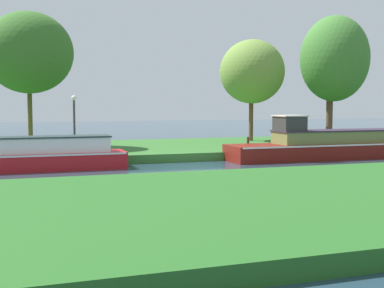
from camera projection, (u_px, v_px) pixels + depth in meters
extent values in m
plane|color=#243B4C|center=(205.00, 167.00, 22.18)|extent=(120.00, 120.00, 0.00)
cube|color=#306628|center=(161.00, 149.00, 28.76)|extent=(72.00, 10.00, 0.40)
cube|color=#255C20|center=(325.00, 198.00, 13.68)|extent=(72.00, 10.00, 0.40)
cube|color=maroon|center=(323.00, 151.00, 25.43)|extent=(9.79, 2.11, 0.77)
cube|color=white|center=(323.00, 144.00, 25.41)|extent=(9.60, 2.14, 0.07)
cube|color=olive|center=(339.00, 137.00, 25.68)|extent=(6.71, 1.61, 0.59)
cube|color=#332637|center=(339.00, 130.00, 25.65)|extent=(6.81, 1.69, 0.06)
cube|color=#31312E|center=(290.00, 124.00, 24.72)|extent=(1.15, 1.35, 0.74)
cube|color=beige|center=(290.00, 116.00, 24.69)|extent=(1.25, 1.44, 0.06)
cube|color=red|center=(34.00, 162.00, 21.01)|extent=(7.41, 1.70, 0.70)
cube|color=silver|center=(34.00, 154.00, 20.98)|extent=(7.26, 1.73, 0.07)
cube|color=white|center=(43.00, 145.00, 21.08)|extent=(5.31, 1.29, 0.61)
cube|color=#263434|center=(43.00, 137.00, 21.05)|extent=(5.41, 1.36, 0.06)
cylinder|color=brown|center=(30.00, 111.00, 27.82)|extent=(0.24, 0.24, 3.80)
ellipsoid|color=#376926|center=(29.00, 53.00, 27.11)|extent=(4.61, 4.45, 4.28)
cylinder|color=brown|center=(251.00, 115.00, 32.31)|extent=(0.27, 0.27, 3.20)
ellipsoid|color=olive|center=(252.00, 72.00, 32.03)|extent=(3.92, 4.38, 3.94)
cylinder|color=brown|center=(329.00, 112.00, 32.12)|extent=(0.40, 0.40, 3.61)
ellipsoid|color=#407830|center=(334.00, 59.00, 31.47)|extent=(4.09, 4.31, 5.20)
cylinder|color=#333338|center=(74.00, 127.00, 23.74)|extent=(0.10, 0.10, 2.44)
sphere|color=white|center=(74.00, 98.00, 23.64)|extent=(0.24, 0.24, 0.24)
cylinder|color=#443027|center=(248.00, 144.00, 25.30)|extent=(0.13, 0.13, 0.68)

